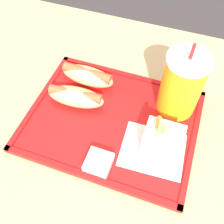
% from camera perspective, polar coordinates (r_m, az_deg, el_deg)
% --- Properties ---
extents(ground_plane, '(8.00, 8.00, 0.00)m').
position_cam_1_polar(ground_plane, '(1.32, -0.95, -22.20)').
color(ground_plane, '#383333').
extents(dining_table, '(1.20, 0.87, 0.77)m').
position_cam_1_polar(dining_table, '(0.95, -1.27, -16.81)').
color(dining_table, tan).
rests_on(dining_table, ground_plane).
extents(food_tray, '(0.39, 0.31, 0.01)m').
position_cam_1_polar(food_tray, '(0.61, 0.00, -1.88)').
color(food_tray, red).
rests_on(food_tray, dining_table).
extents(paper_napkin, '(0.14, 0.12, 0.00)m').
position_cam_1_polar(paper_napkin, '(0.57, 8.84, -8.15)').
color(paper_napkin, white).
rests_on(paper_napkin, food_tray).
extents(soda_cup, '(0.09, 0.09, 0.19)m').
position_cam_1_polar(soda_cup, '(0.59, 14.92, 5.74)').
color(soda_cup, gold).
rests_on(soda_cup, food_tray).
extents(hot_dog_far, '(0.14, 0.06, 0.04)m').
position_cam_1_polar(hot_dog_far, '(0.67, -5.36, 7.96)').
color(hot_dog_far, '#DBB270').
rests_on(hot_dog_far, food_tray).
extents(hot_dog_near, '(0.14, 0.06, 0.04)m').
position_cam_1_polar(hot_dog_near, '(0.63, -7.90, 3.39)').
color(hot_dog_near, '#DBB270').
rests_on(hot_dog_near, food_tray).
extents(fries_carton, '(0.08, 0.06, 0.10)m').
position_cam_1_polar(fries_carton, '(0.56, 10.98, -5.89)').
color(fries_carton, silver).
rests_on(fries_carton, food_tray).
extents(sauce_cup_mayo, '(0.05, 0.05, 0.02)m').
position_cam_1_polar(sauce_cup_mayo, '(0.55, -2.93, -10.88)').
color(sauce_cup_mayo, silver).
rests_on(sauce_cup_mayo, food_tray).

